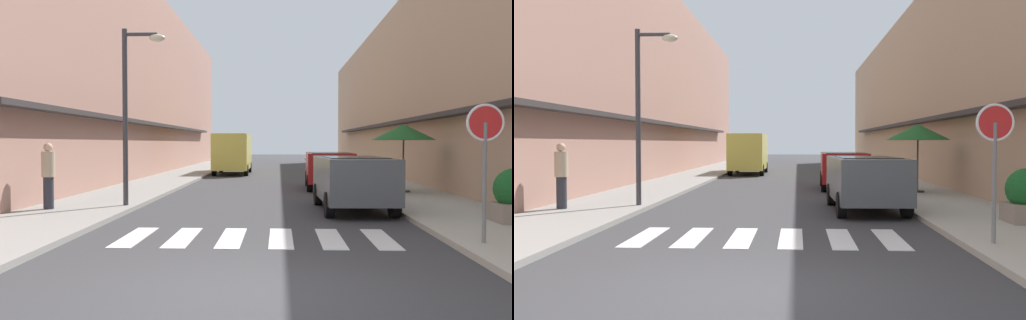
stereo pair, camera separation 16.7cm
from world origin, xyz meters
The scene contains 13 objects.
ground_plane centered at (0.00, 20.60, 0.00)m, with size 113.30×113.30×0.00m, color #38383A.
sidewalk_left centered at (-4.88, 20.60, 0.06)m, with size 2.81×72.10×0.12m, color gray.
sidewalk_right centered at (4.88, 20.60, 0.06)m, with size 2.81×72.10×0.12m, color #ADA899.
building_row_left centered at (-8.78, 22.17, 5.14)m, with size 5.50×48.35×10.29m.
building_row_right centered at (8.78, 22.17, 4.41)m, with size 5.50×48.35×8.83m.
crosswalk centered at (0.00, 3.78, 0.01)m, with size 5.20×2.20×0.01m.
parked_car_near centered at (2.43, 7.95, 0.92)m, with size 1.91×4.09×1.47m.
parked_car_mid centered at (2.43, 14.83, 0.92)m, with size 1.90×4.07×1.47m.
delivery_van centered at (-2.28, 24.72, 1.41)m, with size 2.02×5.40×2.37m.
round_street_sign centered at (3.96, 2.85, 1.95)m, with size 0.65×0.07×2.39m.
street_lamp centered at (-3.59, 8.04, 3.12)m, with size 1.19×0.28×4.84m.
cafe_umbrella centered at (4.78, 12.32, 2.20)m, with size 2.20×2.20×2.37m.
pedestrian_walking_near centered at (-5.56, 7.12, 1.03)m, with size 0.34×0.34×1.72m.
Camera 2 is at (0.60, -6.37, 1.84)m, focal length 37.17 mm.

